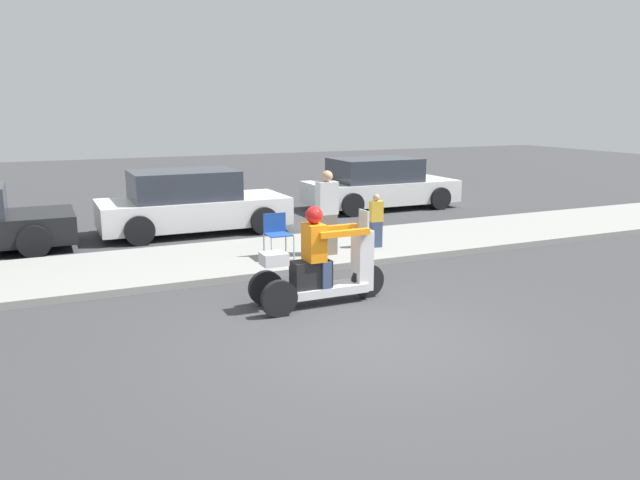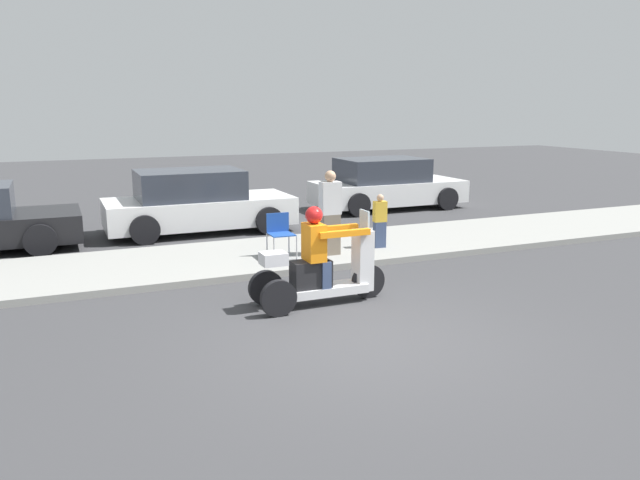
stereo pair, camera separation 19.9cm
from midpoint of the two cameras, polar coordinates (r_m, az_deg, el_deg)
The scene contains 8 objects.
ground_plane at distance 8.08m, azimuth 4.85°, elevation -9.05°, with size 60.00×60.00×0.00m, color #38383A.
sidewalk_strip at distance 12.13m, azimuth -5.40°, elevation -1.49°, with size 28.00×2.80×0.12m.
motorcycle_trike at distance 9.27m, azimuth 0.67°, elevation -2.64°, with size 2.10×0.66×1.49m.
spectator_by_tree at distance 11.83m, azimuth 1.42°, elevation 2.36°, with size 0.38×0.23×1.61m.
spectator_far_back at distance 12.54m, azimuth 5.94°, elevation 1.66°, with size 0.27×0.18×1.08m.
folding_chair_curbside at distance 11.71m, azimuth -3.21°, elevation 0.88°, with size 0.47×0.47×0.82m.
parked_car_lot_right at distance 14.85m, azimuth -10.85°, elevation 3.36°, with size 4.30×2.03×1.46m.
parked_car_lot_far at distance 18.07m, azimuth 6.37°, elevation 5.04°, with size 4.33×2.04×1.45m.
Camera 2 is at (-3.49, -6.67, 2.93)m, focal length 35.00 mm.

